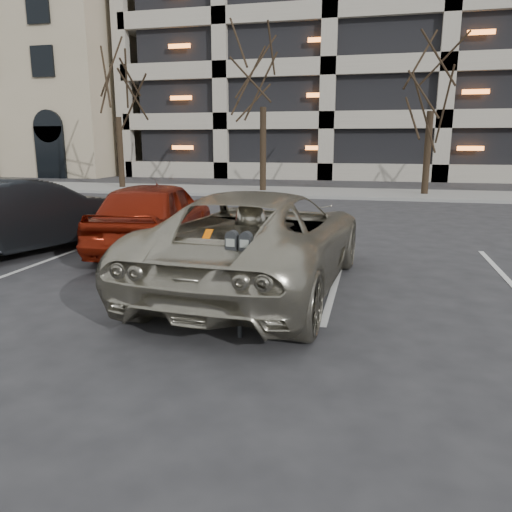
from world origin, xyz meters
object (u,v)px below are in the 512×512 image
Objects in this scene: car_red at (155,215)px; tree_b at (263,52)px; tree_c at (435,56)px; car_dark at (22,216)px; tree_a at (116,71)px; suv_silver at (260,240)px; parking_meter at (239,259)px.

tree_b is at bearing -95.26° from car_red.
tree_c is 16.91m from car_dark.
tree_a reaches higher than car_dark.
car_red is (-6.53, -12.54, -4.83)m from tree_c.
suv_silver is 5.49m from car_dark.
tree_b reaches higher than parking_meter.
suv_silver is (3.24, -14.74, -5.24)m from tree_b.
tree_c reaches higher than parking_meter.
car_dark is at bearing 11.72° from car_red.
tree_a reaches higher than suv_silver.
car_red is at bearing 131.37° from parking_meter.
suv_silver is at bearing -175.20° from car_dark.
car_dark is (-9.09, -13.42, -4.81)m from tree_c.
suv_silver is (-0.24, 2.10, -0.19)m from parking_meter.
car_dark is at bearing -10.01° from suv_silver.
car_dark is at bearing -98.84° from tree_b.
tree_b is 6.66× the size of parking_meter.
tree_b is 1.08× the size of tree_c.
parking_meter is (10.48, -16.84, -4.49)m from tree_a.
tree_a is 15.04m from car_dark.
car_red is 2.70m from car_dark.
tree_a is 20.33m from parking_meter.
parking_meter is at bearing 100.25° from suv_silver.
tree_b reaches higher than tree_a.
car_dark reaches higher than suv_silver.
tree_b is 14.56m from car_dark.
parking_meter is 0.28× the size of car_red.
tree_c is at bearing 0.00° from tree_a.
tree_b is 13.60m from car_red.
parking_meter is at bearing -58.11° from tree_a.
parking_meter is 2.12m from suv_silver.
tree_b is at bearing 180.00° from tree_c.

